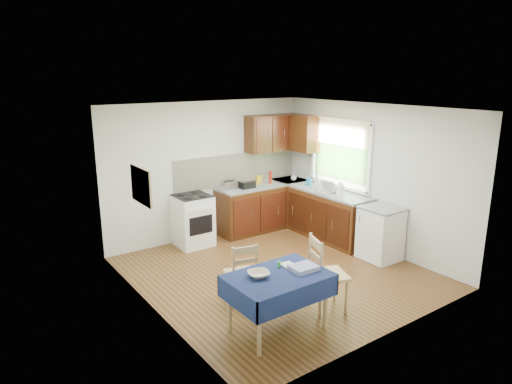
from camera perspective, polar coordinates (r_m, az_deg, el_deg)
floor at (r=7.15m, az=2.69°, el=-10.00°), size 4.20×4.20×0.00m
ceiling at (r=6.51m, az=2.96°, el=10.42°), size 4.00×4.20×0.02m
wall_back at (r=8.42m, az=-6.04°, el=2.74°), size 4.00×0.02×2.50m
wall_front at (r=5.31m, az=17.00°, el=-5.05°), size 4.00×0.02×2.50m
wall_left at (r=5.75m, az=-13.09°, el=-3.25°), size 0.02×4.20×2.50m
wall_right at (r=8.08m, az=14.06°, el=1.86°), size 0.02×4.20×2.50m
base_cabinets at (r=8.71m, az=4.67°, el=-2.40°), size 1.90×2.30×0.86m
worktop_back at (r=8.82m, az=0.94°, el=0.89°), size 1.90×0.60×0.04m
worktop_right at (r=8.38m, az=9.20°, el=-0.03°), size 0.60×1.70×0.04m
worktop_corner at (r=9.20m, az=4.20°, el=1.45°), size 0.60×0.60×0.04m
splashback at (r=8.75m, az=-2.27°, el=2.93°), size 2.70×0.02×0.60m
upper_cabinets at (r=8.92m, az=3.44°, el=7.38°), size 1.20×0.85×0.70m
stove at (r=8.14m, az=-7.91°, el=-3.50°), size 0.60×0.61×0.92m
window at (r=8.44m, az=10.50°, el=5.37°), size 0.04×1.48×1.26m
fridge at (r=7.74m, az=15.31°, el=-5.03°), size 0.58×0.60×0.89m
corkboard at (r=5.94m, az=-14.14°, el=0.75°), size 0.04×0.62×0.47m
dining_table at (r=5.43m, az=2.78°, el=-11.31°), size 1.17×0.80×0.71m
chair_far at (r=6.06m, az=-1.76°, el=-9.93°), size 0.47×0.47×0.87m
chair_near at (r=5.96m, az=8.62°, el=-9.80°), size 0.57×0.57×1.00m
toaster at (r=8.27m, az=-3.37°, el=0.75°), size 0.27×0.16×0.21m
sandwich_press at (r=8.50m, az=-1.22°, el=1.05°), size 0.28×0.24×0.16m
sauce_bottle at (r=8.82m, az=1.81°, el=1.84°), size 0.05×0.05×0.24m
yellow_packet at (r=8.87m, az=0.35°, el=1.60°), size 0.12×0.09×0.15m
dish_rack at (r=8.36m, az=8.98°, el=0.25°), size 0.43×0.33×0.20m
kettle at (r=8.12m, az=10.50°, el=0.36°), size 0.14×0.14×0.24m
cup at (r=9.13m, az=4.73°, el=1.74°), size 0.11×0.11×0.09m
soap_bottle_a at (r=8.53m, az=7.62°, el=1.42°), size 0.13×0.14×0.28m
soap_bottle_b at (r=8.73m, az=6.65°, el=1.44°), size 0.10×0.10×0.19m
soap_bottle_c at (r=8.21m, az=10.29°, el=0.31°), size 0.14×0.14×0.15m
plate_bowl at (r=5.32m, az=0.33°, el=-10.24°), size 0.31×0.31×0.06m
book at (r=5.58m, az=3.49°, el=-9.31°), size 0.17×0.22×0.02m
spice_jar at (r=5.56m, az=2.90°, el=-9.02°), size 0.04×0.04×0.08m
tea_towel at (r=5.52m, az=5.97°, el=-9.40°), size 0.33×0.26×0.06m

